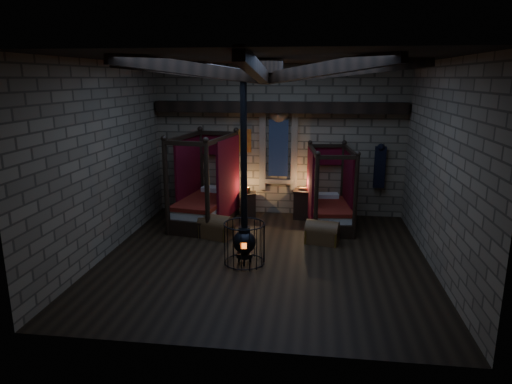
# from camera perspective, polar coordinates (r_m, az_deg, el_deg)

# --- Properties ---
(room) EXTENTS (7.02, 7.02, 4.29)m
(room) POSITION_cam_1_polar(r_m,az_deg,el_deg) (9.42, 1.24, 13.55)
(room) COLOR black
(room) RESTS_ON ground
(bed_left) EXTENTS (1.55, 2.44, 2.38)m
(bed_left) POSITION_cam_1_polar(r_m,az_deg,el_deg) (12.35, -6.29, -1.22)
(bed_left) COLOR black
(bed_left) RESTS_ON ground
(bed_right) EXTENTS (1.25, 2.08, 2.07)m
(bed_right) POSITION_cam_1_polar(r_m,az_deg,el_deg) (12.20, 9.14, -1.88)
(bed_right) COLOR black
(bed_right) RESTS_ON ground
(trunk_left) EXTENTS (0.92, 0.73, 0.59)m
(trunk_left) POSITION_cam_1_polar(r_m,az_deg,el_deg) (11.29, -5.02, -4.42)
(trunk_left) COLOR #57371B
(trunk_left) RESTS_ON ground
(trunk_right) EXTENTS (0.85, 0.63, 0.56)m
(trunk_right) POSITION_cam_1_polar(r_m,az_deg,el_deg) (11.00, 8.28, -5.08)
(trunk_right) COLOR #57371B
(trunk_right) RESTS_ON ground
(nightstand_left) EXTENTS (0.50, 0.49, 0.84)m
(nightstand_left) POSITION_cam_1_polar(r_m,az_deg,el_deg) (12.93, -0.95, -1.51)
(nightstand_left) COLOR black
(nightstand_left) RESTS_ON ground
(nightstand_right) EXTENTS (0.55, 0.53, 0.88)m
(nightstand_right) POSITION_cam_1_polar(r_m,az_deg,el_deg) (12.78, 5.86, -1.49)
(nightstand_right) COLOR black
(nightstand_right) RESTS_ON ground
(stove) EXTENTS (0.87, 0.87, 4.05)m
(stove) POSITION_cam_1_polar(r_m,az_deg,el_deg) (9.61, -1.47, -5.75)
(stove) COLOR black
(stove) RESTS_ON ground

